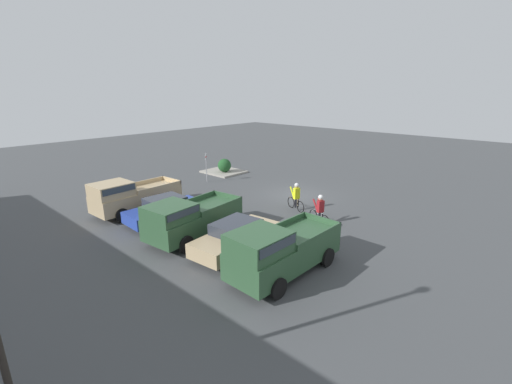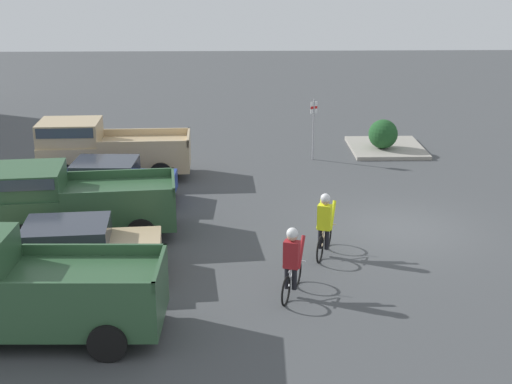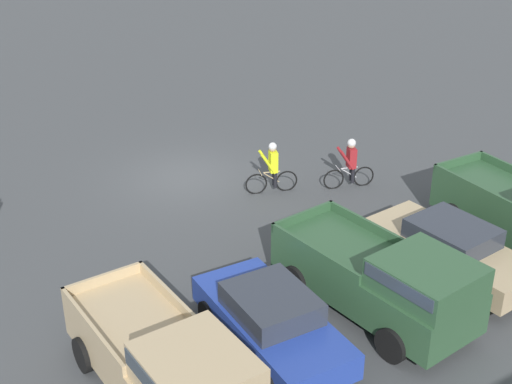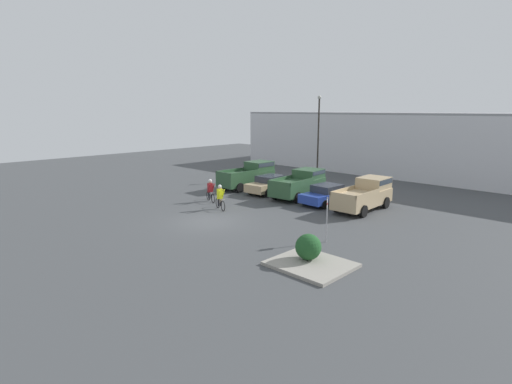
{
  "view_description": "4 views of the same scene",
  "coord_description": "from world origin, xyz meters",
  "px_view_note": "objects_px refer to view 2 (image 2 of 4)",
  "views": [
    {
      "loc": [
        -13.38,
        19.06,
        7.18
      ],
      "look_at": [
        -0.09,
        4.26,
        1.2
      ],
      "focal_mm": 24.0,
      "sensor_mm": 36.0,
      "label": 1
    },
    {
      "loc": [
        -19.32,
        4.79,
        7.67
      ],
      "look_at": [
        -0.09,
        4.26,
        1.2
      ],
      "focal_mm": 50.0,
      "sensor_mm": 36.0,
      "label": 2
    },
    {
      "loc": [
        9.67,
        19.68,
        10.31
      ],
      "look_at": [
        -0.09,
        4.26,
        1.2
      ],
      "focal_mm": 50.0,
      "sensor_mm": 36.0,
      "label": 3
    },
    {
      "loc": [
        18.71,
        -14.82,
        6.79
      ],
      "look_at": [
        -0.09,
        4.26,
        1.2
      ],
      "focal_mm": 28.0,
      "sensor_mm": 36.0,
      "label": 4
    }
  ],
  "objects_px": {
    "pickup_truck_0": "(17,286)",
    "shrub": "(383,134)",
    "fire_lane_sign": "(314,123)",
    "sedan_1": "(106,182)",
    "pickup_truck_1": "(70,200)",
    "pickup_truck_2": "(104,148)",
    "cyclist_0": "(325,224)",
    "cyclist_1": "(292,260)",
    "sedan_0": "(68,251)"
  },
  "relations": [
    {
      "from": "pickup_truck_1",
      "to": "cyclist_1",
      "type": "xyz_separation_m",
      "value": [
        -3.82,
        -5.95,
        -0.2
      ]
    },
    {
      "from": "sedan_0",
      "to": "cyclist_1",
      "type": "xyz_separation_m",
      "value": [
        -1.06,
        -5.42,
        0.15
      ]
    },
    {
      "from": "sedan_1",
      "to": "pickup_truck_2",
      "type": "relative_size",
      "value": 0.83
    },
    {
      "from": "cyclist_0",
      "to": "pickup_truck_2",
      "type": "bearing_deg",
      "value": 44.74
    },
    {
      "from": "fire_lane_sign",
      "to": "shrub",
      "type": "distance_m",
      "value": 3.2
    },
    {
      "from": "pickup_truck_1",
      "to": "cyclist_0",
      "type": "xyz_separation_m",
      "value": [
        -1.48,
        -7.0,
        -0.21
      ]
    },
    {
      "from": "sedan_1",
      "to": "cyclist_0",
      "type": "bearing_deg",
      "value": -123.63
    },
    {
      "from": "pickup_truck_2",
      "to": "sedan_1",
      "type": "bearing_deg",
      "value": -168.93
    },
    {
      "from": "sedan_0",
      "to": "cyclist_1",
      "type": "height_order",
      "value": "cyclist_1"
    },
    {
      "from": "pickup_truck_2",
      "to": "cyclist_0",
      "type": "xyz_separation_m",
      "value": [
        -7.11,
        -7.04,
        -0.2
      ]
    },
    {
      "from": "fire_lane_sign",
      "to": "cyclist_0",
      "type": "bearing_deg",
      "value": 175.95
    },
    {
      "from": "cyclist_0",
      "to": "fire_lane_sign",
      "type": "xyz_separation_m",
      "value": [
        9.24,
        -0.65,
        0.56
      ]
    },
    {
      "from": "pickup_truck_0",
      "to": "shrub",
      "type": "bearing_deg",
      "value": -36.05
    },
    {
      "from": "pickup_truck_1",
      "to": "sedan_1",
      "type": "distance_m",
      "value": 2.91
    },
    {
      "from": "sedan_0",
      "to": "pickup_truck_2",
      "type": "height_order",
      "value": "pickup_truck_2"
    },
    {
      "from": "cyclist_0",
      "to": "cyclist_1",
      "type": "xyz_separation_m",
      "value": [
        -2.34,
        1.04,
        0.0
      ]
    },
    {
      "from": "sedan_0",
      "to": "cyclist_0",
      "type": "relative_size",
      "value": 2.66
    },
    {
      "from": "pickup_truck_2",
      "to": "fire_lane_sign",
      "type": "height_order",
      "value": "fire_lane_sign"
    },
    {
      "from": "sedan_0",
      "to": "shrub",
      "type": "bearing_deg",
      "value": -40.99
    },
    {
      "from": "pickup_truck_0",
      "to": "shrub",
      "type": "relative_size",
      "value": 4.47
    },
    {
      "from": "sedan_0",
      "to": "sedan_1",
      "type": "bearing_deg",
      "value": 0.31
    },
    {
      "from": "pickup_truck_0",
      "to": "cyclist_1",
      "type": "bearing_deg",
      "value": -73.46
    },
    {
      "from": "pickup_truck_1",
      "to": "shrub",
      "type": "height_order",
      "value": "pickup_truck_1"
    },
    {
      "from": "pickup_truck_2",
      "to": "fire_lane_sign",
      "type": "bearing_deg",
      "value": -74.53
    },
    {
      "from": "pickup_truck_0",
      "to": "cyclist_1",
      "type": "distance_m",
      "value": 6.08
    },
    {
      "from": "pickup_truck_2",
      "to": "pickup_truck_1",
      "type": "bearing_deg",
      "value": -179.54
    },
    {
      "from": "pickup_truck_0",
      "to": "pickup_truck_2",
      "type": "xyz_separation_m",
      "value": [
        11.17,
        0.18,
        -0.06
      ]
    },
    {
      "from": "shrub",
      "to": "fire_lane_sign",
      "type": "bearing_deg",
      "value": 109.91
    },
    {
      "from": "shrub",
      "to": "pickup_truck_0",
      "type": "bearing_deg",
      "value": 143.95
    },
    {
      "from": "pickup_truck_1",
      "to": "fire_lane_sign",
      "type": "xyz_separation_m",
      "value": [
        7.75,
        -7.65,
        0.36
      ]
    },
    {
      "from": "pickup_truck_0",
      "to": "shrub",
      "type": "xyz_separation_m",
      "value": [
        14.37,
        -10.46,
        -0.4
      ]
    },
    {
      "from": "cyclist_0",
      "to": "shrub",
      "type": "relative_size",
      "value": 1.48
    },
    {
      "from": "sedan_1",
      "to": "fire_lane_sign",
      "type": "relative_size",
      "value": 1.85
    },
    {
      "from": "pickup_truck_2",
      "to": "cyclist_1",
      "type": "distance_m",
      "value": 11.19
    },
    {
      "from": "cyclist_0",
      "to": "shrub",
      "type": "bearing_deg",
      "value": -19.23
    },
    {
      "from": "pickup_truck_2",
      "to": "shrub",
      "type": "xyz_separation_m",
      "value": [
        3.19,
        -10.64,
        -0.34
      ]
    },
    {
      "from": "sedan_1",
      "to": "pickup_truck_1",
      "type": "bearing_deg",
      "value": 170.02
    },
    {
      "from": "pickup_truck_1",
      "to": "pickup_truck_2",
      "type": "distance_m",
      "value": 5.62
    },
    {
      "from": "pickup_truck_0",
      "to": "cyclist_0",
      "type": "distance_m",
      "value": 7.98
    },
    {
      "from": "sedan_1",
      "to": "shrub",
      "type": "relative_size",
      "value": 3.76
    },
    {
      "from": "pickup_truck_0",
      "to": "sedan_1",
      "type": "height_order",
      "value": "pickup_truck_0"
    },
    {
      "from": "pickup_truck_1",
      "to": "pickup_truck_2",
      "type": "bearing_deg",
      "value": 0.46
    },
    {
      "from": "fire_lane_sign",
      "to": "cyclist_1",
      "type": "bearing_deg",
      "value": 171.66
    },
    {
      "from": "pickup_truck_1",
      "to": "sedan_1",
      "type": "relative_size",
      "value": 1.2
    },
    {
      "from": "cyclist_1",
      "to": "fire_lane_sign",
      "type": "distance_m",
      "value": 11.71
    },
    {
      "from": "pickup_truck_2",
      "to": "shrub",
      "type": "bearing_deg",
      "value": -73.28
    },
    {
      "from": "pickup_truck_0",
      "to": "fire_lane_sign",
      "type": "relative_size",
      "value": 2.21
    },
    {
      "from": "sedan_1",
      "to": "cyclist_0",
      "type": "distance_m",
      "value": 7.81
    },
    {
      "from": "pickup_truck_1",
      "to": "pickup_truck_2",
      "type": "relative_size",
      "value": 1.0
    },
    {
      "from": "sedan_0",
      "to": "cyclist_0",
      "type": "xyz_separation_m",
      "value": [
        1.28,
        -6.47,
        0.14
      ]
    }
  ]
}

